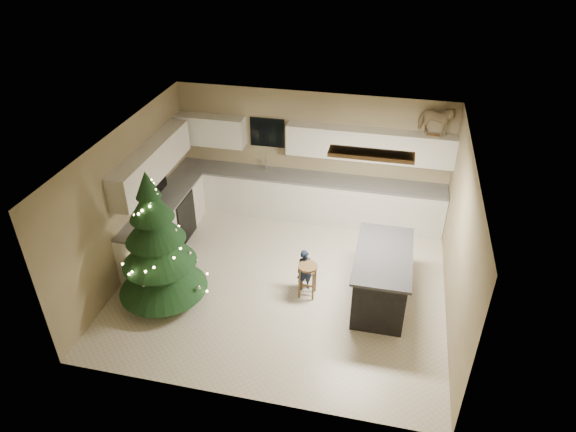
{
  "coord_description": "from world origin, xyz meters",
  "views": [
    {
      "loc": [
        1.6,
        -6.79,
        5.79
      ],
      "look_at": [
        0.0,
        0.35,
        1.15
      ],
      "focal_mm": 32.0,
      "sensor_mm": 36.0,
      "label": 1
    }
  ],
  "objects_px": {
    "bar_stool": "(308,273)",
    "christmas_tree": "(158,250)",
    "island": "(381,277)",
    "toddler": "(305,270)",
    "rocking_horse": "(436,120)"
  },
  "relations": [
    {
      "from": "bar_stool",
      "to": "toddler",
      "type": "relative_size",
      "value": 0.79
    },
    {
      "from": "island",
      "to": "rocking_horse",
      "type": "height_order",
      "value": "rocking_horse"
    },
    {
      "from": "island",
      "to": "rocking_horse",
      "type": "bearing_deg",
      "value": 75.24
    },
    {
      "from": "rocking_horse",
      "to": "christmas_tree",
      "type": "bearing_deg",
      "value": 139.76
    },
    {
      "from": "toddler",
      "to": "rocking_horse",
      "type": "xyz_separation_m",
      "value": [
        1.91,
        2.41,
        1.91
      ]
    },
    {
      "from": "bar_stool",
      "to": "rocking_horse",
      "type": "xyz_separation_m",
      "value": [
        1.84,
        2.56,
        1.84
      ]
    },
    {
      "from": "island",
      "to": "toddler",
      "type": "height_order",
      "value": "island"
    },
    {
      "from": "island",
      "to": "toddler",
      "type": "xyz_separation_m",
      "value": [
        -1.27,
        0.02,
        -0.09
      ]
    },
    {
      "from": "bar_stool",
      "to": "toddler",
      "type": "height_order",
      "value": "toddler"
    },
    {
      "from": "bar_stool",
      "to": "rocking_horse",
      "type": "bearing_deg",
      "value": 54.38
    },
    {
      "from": "island",
      "to": "rocking_horse",
      "type": "xyz_separation_m",
      "value": [
        0.64,
        2.43,
        1.82
      ]
    },
    {
      "from": "bar_stool",
      "to": "christmas_tree",
      "type": "relative_size",
      "value": 0.26
    },
    {
      "from": "toddler",
      "to": "rocking_horse",
      "type": "relative_size",
      "value": 1.09
    },
    {
      "from": "christmas_tree",
      "to": "bar_stool",
      "type": "bearing_deg",
      "value": 14.53
    },
    {
      "from": "island",
      "to": "toddler",
      "type": "bearing_deg",
      "value": 178.99
    }
  ]
}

